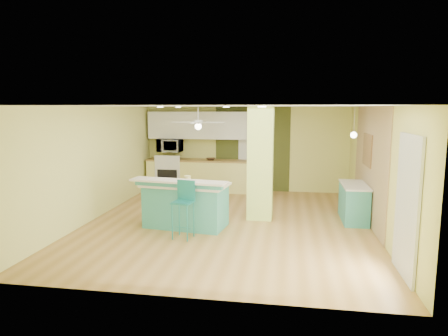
{
  "coord_description": "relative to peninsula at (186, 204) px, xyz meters",
  "views": [
    {
      "loc": [
        1.25,
        -8.27,
        2.47
      ],
      "look_at": [
        -0.15,
        0.4,
        1.14
      ],
      "focal_mm": 32.0,
      "sensor_mm": 36.0,
      "label": 1
    }
  ],
  "objects": [
    {
      "name": "floor",
      "position": [
        0.83,
        0.41,
        -0.49
      ],
      "size": [
        6.0,
        7.0,
        0.01
      ],
      "primitive_type": "cube",
      "color": "olive",
      "rests_on": "ground"
    },
    {
      "name": "ceiling",
      "position": [
        0.83,
        0.41,
        2.02
      ],
      "size": [
        6.0,
        7.0,
        0.01
      ],
      "primitive_type": "cube",
      "color": "white",
      "rests_on": "wall_back"
    },
    {
      "name": "wall_back",
      "position": [
        0.83,
        3.91,
        0.76
      ],
      "size": [
        6.0,
        0.01,
        2.5
      ],
      "primitive_type": "cube",
      "color": "#DADA75",
      "rests_on": "floor"
    },
    {
      "name": "wall_front",
      "position": [
        0.83,
        -3.1,
        0.76
      ],
      "size": [
        6.0,
        0.01,
        2.5
      ],
      "primitive_type": "cube",
      "color": "#DADA75",
      "rests_on": "floor"
    },
    {
      "name": "wall_left",
      "position": [
        -2.17,
        0.41,
        0.76
      ],
      "size": [
        0.01,
        7.0,
        2.5
      ],
      "primitive_type": "cube",
      "color": "#DADA75",
      "rests_on": "floor"
    },
    {
      "name": "wall_right",
      "position": [
        3.84,
        0.41,
        0.76
      ],
      "size": [
        0.01,
        7.0,
        2.5
      ],
      "primitive_type": "cube",
      "color": "#DADA75",
      "rests_on": "floor"
    },
    {
      "name": "wood_panel",
      "position": [
        3.82,
        1.01,
        0.76
      ],
      "size": [
        0.02,
        3.4,
        2.5
      ],
      "primitive_type": "cube",
      "color": "#967A56",
      "rests_on": "floor"
    },
    {
      "name": "olive_accent",
      "position": [
        1.03,
        3.9,
        0.76
      ],
      "size": [
        2.2,
        0.02,
        2.5
      ],
      "primitive_type": "cube",
      "color": "#41481C",
      "rests_on": "floor"
    },
    {
      "name": "interior_door",
      "position": [
        1.03,
        3.87,
        0.51
      ],
      "size": [
        0.82,
        0.05,
        2.0
      ],
      "primitive_type": "cube",
      "color": "silver",
      "rests_on": "floor"
    },
    {
      "name": "french_door",
      "position": [
        3.8,
        -1.89,
        0.56
      ],
      "size": [
        0.04,
        1.08,
        2.1
      ],
      "primitive_type": "cube",
      "color": "silver",
      "rests_on": "floor"
    },
    {
      "name": "column",
      "position": [
        1.48,
        0.91,
        0.76
      ],
      "size": [
        0.55,
        0.55,
        2.5
      ],
      "primitive_type": "cube",
      "color": "#C8E56A",
      "rests_on": "floor"
    },
    {
      "name": "kitchen_run",
      "position": [
        -0.47,
        3.61,
        -0.01
      ],
      "size": [
        3.25,
        0.63,
        0.94
      ],
      "color": "#EAE47A",
      "rests_on": "floor"
    },
    {
      "name": "stove",
      "position": [
        -1.42,
        3.6,
        -0.03
      ],
      "size": [
        0.76,
        0.66,
        1.08
      ],
      "color": "silver",
      "rests_on": "floor"
    },
    {
      "name": "upper_cabinets",
      "position": [
        -0.47,
        3.73,
        1.46
      ],
      "size": [
        3.2,
        0.34,
        0.8
      ],
      "primitive_type": "cube",
      "color": "white",
      "rests_on": "wall_back"
    },
    {
      "name": "microwave",
      "position": [
        -1.42,
        3.61,
        0.86
      ],
      "size": [
        0.7,
        0.48,
        0.39
      ],
      "primitive_type": "imported",
      "color": "silver",
      "rests_on": "wall_back"
    },
    {
      "name": "ceiling_fan",
      "position": [
        -0.27,
        2.41,
        1.59
      ],
      "size": [
        1.41,
        1.41,
        0.61
      ],
      "color": "silver",
      "rests_on": "ceiling"
    },
    {
      "name": "pendant_lamp",
      "position": [
        3.48,
        1.16,
        1.4
      ],
      "size": [
        0.14,
        0.14,
        0.69
      ],
      "color": "white",
      "rests_on": "ceiling"
    },
    {
      "name": "wall_decor",
      "position": [
        3.8,
        1.21,
        1.06
      ],
      "size": [
        0.03,
        0.9,
        0.7
      ],
      "primitive_type": "cube",
      "color": "brown",
      "rests_on": "wood_panel"
    },
    {
      "name": "peninsula",
      "position": [
        0.0,
        0.0,
        0.0
      ],
      "size": [
        2.0,
        1.28,
        1.05
      ],
      "rotation": [
        0.0,
        0.0,
        -0.14
      ],
      "color": "teal",
      "rests_on": "floor"
    },
    {
      "name": "bar_stool",
      "position": [
        0.16,
        -0.68,
        0.25
      ],
      "size": [
        0.42,
        0.42,
        1.1
      ],
      "rotation": [
        0.0,
        0.0,
        -0.17
      ],
      "color": "teal",
      "rests_on": "floor"
    },
    {
      "name": "side_counter",
      "position": [
        3.53,
        1.03,
        -0.08
      ],
      "size": [
        0.54,
        1.26,
        0.81
      ],
      "color": "teal",
      "rests_on": "floor"
    },
    {
      "name": "fruit_bowl",
      "position": [
        -0.15,
        3.52,
        0.49
      ],
      "size": [
        0.33,
        0.33,
        0.07
      ],
      "primitive_type": "imported",
      "rotation": [
        0.0,
        0.0,
        0.24
      ],
      "color": "#3B2718",
      "rests_on": "kitchen_run"
    },
    {
      "name": "canister",
      "position": [
        0.02,
        0.11,
        0.5
      ],
      "size": [
        0.14,
        0.14,
        0.15
      ],
      "primitive_type": "cylinder",
      "color": "gold",
      "rests_on": "peninsula"
    }
  ]
}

